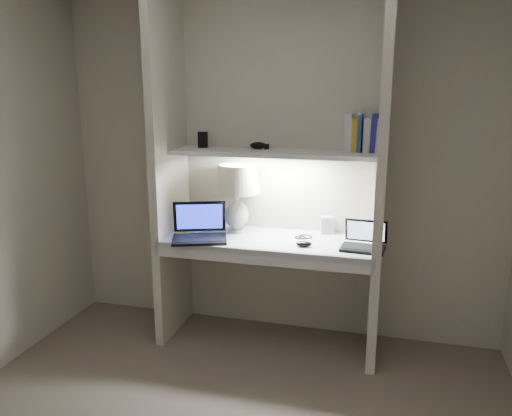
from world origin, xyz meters
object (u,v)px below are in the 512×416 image
(table_lamp, at_px, (237,187))
(laptop_netbook, at_px, (364,242))
(book_row, at_px, (363,134))
(speaker, at_px, (327,225))
(laptop_main, at_px, (200,231))

(table_lamp, bearing_deg, laptop_netbook, -9.81)
(book_row, bearing_deg, speaker, 175.83)
(speaker, distance_m, book_row, 0.69)
(laptop_netbook, bearing_deg, speaker, 139.61)
(table_lamp, height_order, laptop_netbook, table_lamp)
(laptop_main, relative_size, laptop_netbook, 1.53)
(laptop_netbook, bearing_deg, table_lamp, 175.42)
(table_lamp, bearing_deg, laptop_main, -132.85)
(speaker, bearing_deg, laptop_main, -173.11)
(laptop_main, bearing_deg, book_row, -2.76)
(table_lamp, xyz_separation_m, laptop_main, (-0.21, -0.22, -0.28))
(laptop_netbook, bearing_deg, laptop_main, -171.43)
(table_lamp, height_order, speaker, table_lamp)
(table_lamp, distance_m, laptop_main, 0.41)
(laptop_main, bearing_deg, speaker, 2.35)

